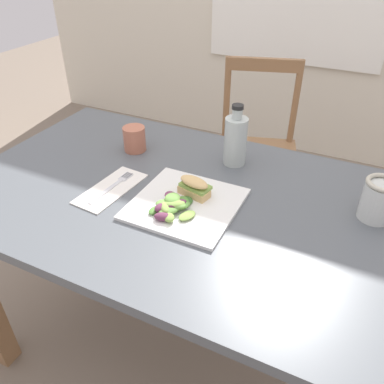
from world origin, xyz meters
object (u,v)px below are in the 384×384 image
chair_wooden_far (256,151)px  fork_on_napkin (115,185)px  sandwich_half_front (194,186)px  bottle_cold_brew (235,143)px  mason_jar_iced_tea (378,202)px  dining_table (176,226)px  plate_lunch (186,204)px  cup_extra_side (134,139)px

chair_wooden_far → fork_on_napkin: bearing=-100.2°
sandwich_half_front → bottle_cold_brew: size_ratio=0.49×
chair_wooden_far → sandwich_half_front: 0.94m
chair_wooden_far → mason_jar_iced_tea: 0.98m
dining_table → mason_jar_iced_tea: size_ratio=11.17×
dining_table → plate_lunch: size_ratio=4.55×
plate_lunch → sandwich_half_front: sandwich_half_front is taller
bottle_cold_brew → mason_jar_iced_tea: bearing=-14.1°
sandwich_half_front → plate_lunch: bearing=-97.2°
mason_jar_iced_tea → cup_extra_side: bearing=176.7°
chair_wooden_far → plate_lunch: chair_wooden_far is taller
chair_wooden_far → plate_lunch: bearing=-85.8°
plate_lunch → bottle_cold_brew: (0.04, 0.28, 0.07)m
chair_wooden_far → fork_on_napkin: (-0.17, -0.92, 0.30)m
plate_lunch → fork_on_napkin: plate_lunch is taller
sandwich_half_front → mason_jar_iced_tea: size_ratio=0.85×
mason_jar_iced_tea → sandwich_half_front: bearing=-165.0°
dining_table → mason_jar_iced_tea: bearing=13.3°
chair_wooden_far → mason_jar_iced_tea: (0.54, -0.75, 0.34)m
plate_lunch → cup_extra_side: cup_extra_side is taller
sandwich_half_front → fork_on_napkin: size_ratio=0.53×
chair_wooden_far → plate_lunch: size_ratio=3.07×
plate_lunch → bottle_cold_brew: bearing=82.5°
fork_on_napkin → mason_jar_iced_tea: bearing=14.0°
bottle_cold_brew → mason_jar_iced_tea: size_ratio=1.73×
dining_table → sandwich_half_front: sandwich_half_front is taller
fork_on_napkin → chair_wooden_far: bearing=79.8°
dining_table → cup_extra_side: size_ratio=15.19×
chair_wooden_far → bottle_cold_brew: bearing=-80.7°
fork_on_napkin → sandwich_half_front: bearing=12.1°
chair_wooden_far → bottle_cold_brew: (0.10, -0.64, 0.37)m
cup_extra_side → mason_jar_iced_tea: bearing=-3.3°
bottle_cold_brew → dining_table: bearing=-112.1°
dining_table → fork_on_napkin: bearing=-163.8°
chair_wooden_far → cup_extra_side: bearing=-108.5°
chair_wooden_far → fork_on_napkin: chair_wooden_far is taller
plate_lunch → sandwich_half_front: bearing=82.8°
plate_lunch → fork_on_napkin: 0.23m
fork_on_napkin → mason_jar_iced_tea: 0.73m
dining_table → mason_jar_iced_tea: (0.53, 0.13, 0.18)m
mason_jar_iced_tea → chair_wooden_far: bearing=125.9°
plate_lunch → cup_extra_side: bearing=144.8°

